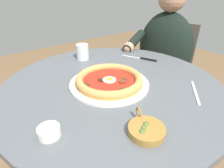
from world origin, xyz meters
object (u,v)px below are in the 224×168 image
object	(u,v)px
steak_knife	(144,59)
ramekin_capers	(49,131)
olive_pan	(146,130)
water_glass	(83,53)
cafe_chair_diner	(167,67)
pizza_on_plate	(109,80)
fork_utensil	(195,92)
dining_table	(112,112)
diner_person	(161,74)

from	to	relation	value
steak_knife	ramekin_capers	xyz separation A→B (m)	(-0.62, -0.24, 0.01)
ramekin_capers	olive_pan	size ratio (longest dim) A/B	0.50
water_glass	ramekin_capers	distance (m)	0.58
olive_pan	cafe_chair_diner	distance (m)	1.10
water_glass	steak_knife	bearing A→B (deg)	-38.18
pizza_on_plate	fork_utensil	distance (m)	0.34
olive_pan	dining_table	bearing A→B (deg)	70.40
water_glass	fork_utensil	xyz separation A→B (m)	(0.17, -0.57, -0.03)
pizza_on_plate	steak_knife	distance (m)	0.34
olive_pan	cafe_chair_diner	xyz separation A→B (m)	(0.90, 0.58, -0.25)
water_glass	ramekin_capers	bearing A→B (deg)	-128.62
pizza_on_plate	cafe_chair_diner	distance (m)	0.90
water_glass	pizza_on_plate	bearing A→B (deg)	-99.71
dining_table	pizza_on_plate	distance (m)	0.18
dining_table	fork_utensil	distance (m)	0.37
steak_knife	diner_person	size ratio (longest dim) A/B	0.17
pizza_on_plate	olive_pan	distance (m)	0.30
water_glass	fork_utensil	bearing A→B (deg)	-73.13
steak_knife	olive_pan	distance (m)	0.57
cafe_chair_diner	water_glass	bearing A→B (deg)	178.01
water_glass	fork_utensil	size ratio (longest dim) A/B	0.58
cafe_chair_diner	pizza_on_plate	bearing A→B (deg)	-160.32
steak_knife	ramekin_capers	distance (m)	0.67
pizza_on_plate	diner_person	xyz separation A→B (m)	(0.68, 0.25, -0.27)
diner_person	pizza_on_plate	bearing A→B (deg)	-160.18
ramekin_capers	cafe_chair_diner	bearing A→B (deg)	20.74
pizza_on_plate	diner_person	world-z (taller)	diner_person
dining_table	steak_knife	distance (m)	0.35
dining_table	diner_person	world-z (taller)	diner_person
diner_person	fork_utensil	bearing A→B (deg)	-132.27
olive_pan	cafe_chair_diner	world-z (taller)	cafe_chair_diner
olive_pan	fork_utensil	distance (m)	0.31
steak_knife	olive_pan	world-z (taller)	olive_pan
diner_person	ramekin_capers	bearing A→B (deg)	-159.03
pizza_on_plate	olive_pan	bearing A→B (deg)	-106.45
steak_knife	fork_utensil	distance (m)	0.37
ramekin_capers	diner_person	distance (m)	1.09
pizza_on_plate	fork_utensil	size ratio (longest dim) A/B	2.29
pizza_on_plate	steak_knife	size ratio (longest dim) A/B	1.73
water_glass	fork_utensil	distance (m)	0.60
dining_table	water_glass	world-z (taller)	water_glass
dining_table	olive_pan	size ratio (longest dim) A/B	7.39
dining_table	diner_person	xyz separation A→B (m)	(0.66, 0.24, -0.09)
pizza_on_plate	ramekin_capers	size ratio (longest dim) A/B	5.26
pizza_on_plate	cafe_chair_diner	world-z (taller)	cafe_chair_diner
fork_utensil	diner_person	xyz separation A→B (m)	(0.45, 0.50, -0.25)
cafe_chair_diner	olive_pan	bearing A→B (deg)	-147.20
pizza_on_plate	ramekin_capers	distance (m)	0.33
fork_utensil	cafe_chair_diner	bearing A→B (deg)	42.93
olive_pan	steak_knife	bearing A→B (deg)	44.41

